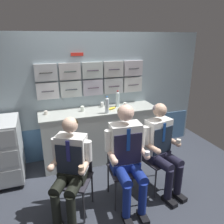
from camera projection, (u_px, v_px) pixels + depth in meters
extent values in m
cube|color=#31353F|center=(117.00, 200.00, 2.92)|extent=(4.80, 4.80, 0.04)
cube|color=#91A5AF|center=(90.00, 97.00, 3.79)|extent=(4.20, 0.06, 2.15)
cube|color=teal|center=(92.00, 138.00, 4.02)|extent=(4.12, 0.01, 0.60)
cube|color=silver|center=(48.00, 91.00, 3.46)|extent=(0.34, 0.06, 0.27)
cylinder|color=#25232A|center=(48.00, 91.00, 3.43)|extent=(0.19, 0.01, 0.01)
cube|color=silver|center=(71.00, 89.00, 3.58)|extent=(0.34, 0.06, 0.27)
cylinder|color=#20252C|center=(71.00, 90.00, 3.55)|extent=(0.19, 0.01, 0.01)
cube|color=#AFABBB|center=(93.00, 88.00, 3.70)|extent=(0.34, 0.06, 0.27)
cylinder|color=#2A1D28|center=(93.00, 88.00, 3.66)|extent=(0.19, 0.01, 0.01)
cube|color=#B2B5B9|center=(113.00, 86.00, 3.81)|extent=(0.34, 0.06, 0.27)
cylinder|color=#271D28|center=(114.00, 86.00, 3.78)|extent=(0.19, 0.01, 0.01)
cube|color=silver|center=(133.00, 84.00, 3.93)|extent=(0.34, 0.06, 0.27)
cylinder|color=#261F29|center=(134.00, 85.00, 3.90)|extent=(0.19, 0.01, 0.01)
cube|color=#B2B4B8|center=(46.00, 73.00, 3.37)|extent=(0.34, 0.06, 0.27)
cylinder|color=black|center=(46.00, 73.00, 3.33)|extent=(0.19, 0.01, 0.01)
cube|color=#B9B6B7|center=(70.00, 71.00, 3.48)|extent=(0.34, 0.06, 0.27)
cylinder|color=black|center=(70.00, 72.00, 3.45)|extent=(0.19, 0.01, 0.01)
cube|color=#AFB9B6|center=(92.00, 70.00, 3.60)|extent=(0.34, 0.06, 0.27)
cylinder|color=#29202C|center=(93.00, 71.00, 3.57)|extent=(0.19, 0.01, 0.01)
cube|color=#B1B0AF|center=(113.00, 69.00, 3.72)|extent=(0.34, 0.06, 0.27)
cylinder|color=#231D2A|center=(114.00, 69.00, 3.68)|extent=(0.19, 0.01, 0.01)
cube|color=#BBB4BC|center=(133.00, 68.00, 3.83)|extent=(0.34, 0.06, 0.27)
cylinder|color=black|center=(134.00, 68.00, 3.80)|extent=(0.19, 0.01, 0.01)
cube|color=red|center=(77.00, 54.00, 3.45)|extent=(0.20, 0.02, 0.05)
cube|color=beige|center=(100.00, 135.00, 3.77)|extent=(1.94, 0.52, 0.88)
cube|color=#ACB2AB|center=(100.00, 111.00, 3.62)|extent=(1.97, 0.53, 0.03)
sphere|color=black|center=(22.00, 186.00, 3.13)|extent=(0.07, 0.07, 0.07)
sphere|color=black|center=(3.00, 169.00, 3.52)|extent=(0.07, 0.07, 0.07)
sphere|color=black|center=(23.00, 165.00, 3.62)|extent=(0.07, 0.07, 0.07)
cube|color=silver|center=(7.00, 149.00, 3.16)|extent=(0.40, 0.64, 0.89)
cube|color=#A9AFB2|center=(8.00, 179.00, 2.97)|extent=(0.35, 0.01, 0.24)
cube|color=#A9AFB2|center=(4.00, 160.00, 2.88)|extent=(0.35, 0.01, 0.24)
cube|color=#A9AFB2|center=(1.00, 140.00, 2.78)|extent=(0.35, 0.01, 0.24)
cylinder|color=#2D2D33|center=(54.00, 204.00, 2.54)|extent=(0.02, 0.02, 0.43)
cylinder|color=#2D2D33|center=(84.00, 208.00, 2.47)|extent=(0.02, 0.02, 0.43)
cylinder|color=#2D2D33|center=(66.00, 184.00, 2.87)|extent=(0.02, 0.02, 0.43)
cylinder|color=#2D2D33|center=(92.00, 188.00, 2.81)|extent=(0.02, 0.02, 0.43)
cube|color=#28262F|center=(73.00, 180.00, 2.60)|extent=(0.55, 0.55, 0.02)
cube|color=#28262F|center=(77.00, 157.00, 2.70)|extent=(0.33, 0.21, 0.40)
cylinder|color=#2D2D33|center=(64.00, 156.00, 2.72)|extent=(0.02, 0.02, 0.40)
cylinder|color=#2D2D33|center=(91.00, 158.00, 2.66)|extent=(0.02, 0.02, 0.40)
cylinder|color=black|center=(56.00, 210.00, 2.37)|extent=(0.10, 0.10, 0.42)
cylinder|color=black|center=(71.00, 212.00, 2.34)|extent=(0.10, 0.10, 0.42)
cylinder|color=black|center=(60.00, 183.00, 2.44)|extent=(0.29, 0.37, 0.13)
cylinder|color=black|center=(75.00, 185.00, 2.41)|extent=(0.29, 0.37, 0.13)
cube|color=black|center=(73.00, 175.00, 2.57)|extent=(0.38, 0.33, 0.12)
cube|color=white|center=(72.00, 153.00, 2.50)|extent=(0.39, 0.33, 0.45)
cube|color=#1D2433|center=(69.00, 160.00, 2.42)|extent=(0.27, 0.17, 0.36)
cube|color=navy|center=(68.00, 151.00, 2.37)|extent=(0.04, 0.03, 0.25)
cylinder|color=white|center=(55.00, 148.00, 2.52)|extent=(0.08, 0.08, 0.24)
cylinder|color=beige|center=(54.00, 163.00, 2.47)|extent=(0.17, 0.23, 0.07)
sphere|color=beige|center=(50.00, 168.00, 2.37)|extent=(0.08, 0.08, 0.08)
cylinder|color=white|center=(88.00, 151.00, 2.45)|extent=(0.08, 0.08, 0.24)
cylinder|color=beige|center=(84.00, 167.00, 2.40)|extent=(0.17, 0.23, 0.07)
sphere|color=beige|center=(82.00, 172.00, 2.31)|extent=(0.08, 0.08, 0.08)
cylinder|color=tan|center=(81.00, 169.00, 2.30)|extent=(0.06, 0.06, 0.06)
sphere|color=beige|center=(70.00, 125.00, 2.38)|extent=(0.18, 0.18, 0.18)
ellipsoid|color=black|center=(70.00, 123.00, 2.39)|extent=(0.23, 0.23, 0.12)
cylinder|color=#2D2D33|center=(116.00, 196.00, 2.66)|extent=(0.02, 0.02, 0.43)
cylinder|color=#2D2D33|center=(143.00, 191.00, 2.75)|extent=(0.02, 0.02, 0.43)
cylinder|color=#2D2D33|center=(108.00, 179.00, 2.99)|extent=(0.02, 0.02, 0.43)
cylinder|color=#2D2D33|center=(133.00, 174.00, 3.08)|extent=(0.02, 0.02, 0.43)
cube|color=#28262F|center=(125.00, 170.00, 2.79)|extent=(0.43, 0.43, 0.02)
cube|color=#28262F|center=(121.00, 148.00, 2.90)|extent=(0.37, 0.05, 0.40)
cylinder|color=#2D2D33|center=(108.00, 151.00, 2.84)|extent=(0.02, 0.02, 0.40)
cylinder|color=#2D2D33|center=(134.00, 147.00, 2.93)|extent=(0.02, 0.02, 0.40)
cube|color=black|center=(127.00, 220.00, 2.54)|extent=(0.10, 0.23, 0.06)
cube|color=black|center=(143.00, 217.00, 2.59)|extent=(0.10, 0.23, 0.06)
cylinder|color=navy|center=(127.00, 201.00, 2.50)|extent=(0.10, 0.10, 0.42)
cylinder|color=navy|center=(142.00, 198.00, 2.55)|extent=(0.10, 0.10, 0.42)
cylinder|color=navy|center=(122.00, 175.00, 2.58)|extent=(0.16, 0.41, 0.13)
cylinder|color=navy|center=(138.00, 173.00, 2.63)|extent=(0.16, 0.41, 0.13)
cube|color=navy|center=(125.00, 165.00, 2.77)|extent=(0.37, 0.22, 0.12)
cube|color=white|center=(125.00, 143.00, 2.69)|extent=(0.39, 0.24, 0.50)
cube|color=#211F39|center=(128.00, 150.00, 2.60)|extent=(0.35, 0.04, 0.40)
cube|color=#143B95|center=(128.00, 140.00, 2.55)|extent=(0.04, 0.01, 0.28)
cylinder|color=white|center=(108.00, 141.00, 2.61)|extent=(0.08, 0.08, 0.27)
cylinder|color=beige|center=(112.00, 157.00, 2.56)|extent=(0.08, 0.26, 0.07)
sphere|color=beige|center=(115.00, 162.00, 2.46)|extent=(0.08, 0.08, 0.08)
cylinder|color=white|center=(142.00, 137.00, 2.72)|extent=(0.08, 0.08, 0.27)
cylinder|color=beige|center=(143.00, 152.00, 2.67)|extent=(0.08, 0.26, 0.07)
sphere|color=beige|center=(147.00, 157.00, 2.56)|extent=(0.08, 0.08, 0.08)
cylinder|color=white|center=(147.00, 154.00, 2.55)|extent=(0.06, 0.06, 0.06)
sphere|color=beige|center=(126.00, 113.00, 2.56)|extent=(0.20, 0.20, 0.20)
ellipsoid|color=tan|center=(125.00, 111.00, 2.56)|extent=(0.21, 0.19, 0.14)
cylinder|color=#2D2D33|center=(155.00, 184.00, 2.88)|extent=(0.02, 0.02, 0.43)
cylinder|color=#2D2D33|center=(174.00, 175.00, 3.06)|extent=(0.02, 0.02, 0.43)
cylinder|color=#2D2D33|center=(138.00, 170.00, 3.17)|extent=(0.02, 0.02, 0.43)
cylinder|color=#2D2D33|center=(157.00, 163.00, 3.35)|extent=(0.02, 0.02, 0.43)
cube|color=#28262F|center=(157.00, 159.00, 3.04)|extent=(0.48, 0.48, 0.02)
cube|color=#28262F|center=(149.00, 140.00, 3.12)|extent=(0.37, 0.11, 0.40)
cylinder|color=#2D2D33|center=(140.00, 144.00, 3.03)|extent=(0.02, 0.02, 0.40)
cylinder|color=#2D2D33|center=(159.00, 138.00, 3.20)|extent=(0.02, 0.02, 0.40)
cube|color=black|center=(169.00, 201.00, 2.84)|extent=(0.14, 0.23, 0.06)
cube|color=black|center=(179.00, 196.00, 2.93)|extent=(0.14, 0.23, 0.06)
cylinder|color=black|center=(169.00, 184.00, 2.79)|extent=(0.10, 0.10, 0.42)
cylinder|color=black|center=(178.00, 180.00, 2.88)|extent=(0.10, 0.10, 0.42)
cylinder|color=black|center=(161.00, 163.00, 2.84)|extent=(0.21, 0.38, 0.13)
cylinder|color=black|center=(171.00, 159.00, 2.93)|extent=(0.21, 0.38, 0.13)
cube|color=black|center=(157.00, 155.00, 3.02)|extent=(0.36, 0.27, 0.12)
cube|color=white|center=(158.00, 135.00, 2.94)|extent=(0.38, 0.26, 0.46)
cube|color=#1B2737|center=(163.00, 141.00, 2.87)|extent=(0.31, 0.08, 0.37)
cube|color=navy|center=(164.00, 133.00, 2.82)|extent=(0.04, 0.02, 0.26)
cylinder|color=white|center=(147.00, 135.00, 2.82)|extent=(0.08, 0.08, 0.25)
cylinder|color=#D7AE92|center=(153.00, 148.00, 2.79)|extent=(0.12, 0.24, 0.07)
sphere|color=#D7AE92|center=(158.00, 151.00, 2.71)|extent=(0.08, 0.08, 0.08)
cylinder|color=white|center=(169.00, 129.00, 3.02)|extent=(0.08, 0.08, 0.25)
cylinder|color=#D7AE92|center=(173.00, 141.00, 2.98)|extent=(0.12, 0.24, 0.07)
sphere|color=#D7AE92|center=(178.00, 144.00, 2.89)|extent=(0.08, 0.08, 0.08)
cylinder|color=silver|center=(179.00, 142.00, 2.88)|extent=(0.06, 0.06, 0.06)
sphere|color=#D7AE92|center=(160.00, 110.00, 2.82)|extent=(0.18, 0.18, 0.18)
ellipsoid|color=gray|center=(159.00, 109.00, 2.82)|extent=(0.21, 0.20, 0.13)
cylinder|color=silver|center=(107.00, 106.00, 3.44)|extent=(0.06, 0.06, 0.24)
cone|color=silver|center=(107.00, 98.00, 3.39)|extent=(0.06, 0.06, 0.02)
cylinder|color=blue|center=(107.00, 97.00, 3.39)|extent=(0.03, 0.03, 0.02)
cylinder|color=silver|center=(118.00, 100.00, 3.76)|extent=(0.07, 0.07, 0.24)
cone|color=silver|center=(118.00, 92.00, 3.72)|extent=(0.07, 0.07, 0.02)
cylinder|color=red|center=(118.00, 91.00, 3.71)|extent=(0.03, 0.03, 0.02)
cylinder|color=white|center=(102.00, 105.00, 3.76)|extent=(0.06, 0.06, 0.09)
cylinder|color=#382114|center=(102.00, 102.00, 3.75)|extent=(0.05, 0.05, 0.01)
cylinder|color=silver|center=(125.00, 105.00, 3.76)|extent=(0.06, 0.06, 0.08)
cylinder|color=#382114|center=(125.00, 103.00, 3.75)|extent=(0.05, 0.05, 0.01)
cylinder|color=white|center=(82.00, 109.00, 3.54)|extent=(0.06, 0.06, 0.09)
cylinder|color=#382114|center=(82.00, 107.00, 3.53)|extent=(0.05, 0.05, 0.01)
cylinder|color=silver|center=(46.00, 113.00, 3.40)|extent=(0.06, 0.06, 0.06)
cylinder|color=#382114|center=(46.00, 111.00, 3.39)|extent=(0.05, 0.05, 0.01)
ellipsoid|color=yellow|center=(112.00, 108.00, 3.63)|extent=(0.17, 0.10, 0.04)
cylinder|color=#4C3819|center=(116.00, 107.00, 3.69)|extent=(0.01, 0.01, 0.02)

